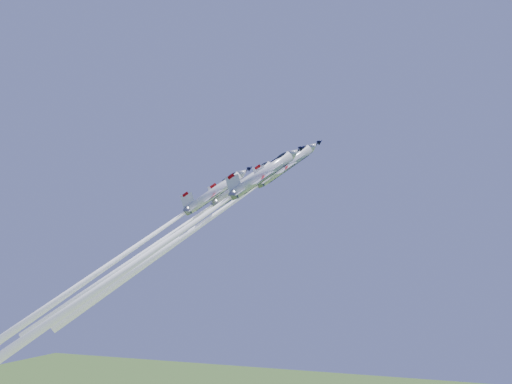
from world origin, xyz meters
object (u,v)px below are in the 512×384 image
at_px(jet_slot, 111,263).
at_px(jet_lead, 203,223).
at_px(jet_right, 155,250).
at_px(jet_left, 169,236).

bearing_deg(jet_slot, jet_lead, 78.05).
distance_m(jet_lead, jet_right, 11.25).
height_order(jet_left, jet_right, jet_left).
bearing_deg(jet_lead, jet_slot, -101.95).
bearing_deg(jet_lead, jet_left, -144.71).
height_order(jet_lead, jet_right, jet_lead).
xyz_separation_m(jet_lead, jet_slot, (-14.26, -6.39, -6.94)).
xyz_separation_m(jet_lead, jet_left, (-8.43, 2.84, -2.02)).
relative_size(jet_lead, jet_right, 0.88).
distance_m(jet_right, jet_slot, 11.15).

